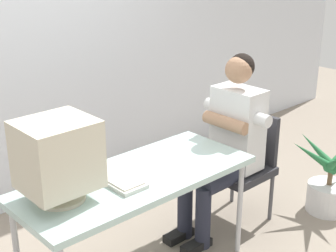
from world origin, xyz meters
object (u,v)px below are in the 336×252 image
Objects in this scene: desk at (137,183)px; office_chair at (243,161)px; person_seated at (227,140)px; crt_monitor at (58,156)px; keyboard at (115,178)px; potted_plant at (329,183)px.

office_chair is (1.07, 0.04, -0.20)m from desk.
crt_monitor is at bearing 179.79° from person_seated.
desk is 0.16m from keyboard.
crt_monitor is at bearing 178.02° from keyboard.
crt_monitor is at bearing 168.83° from potted_plant.
desk is at bearing -177.81° from office_chair.
keyboard is 1.90m from potted_plant.
desk is at bearing -13.75° from keyboard.
potted_plant is at bearing -28.41° from person_seated.
crt_monitor is 1.06× the size of keyboard.
crt_monitor is 2.30m from potted_plant.
office_chair is at bearing -0.18° from crt_monitor.
desk is 1.09m from office_chair.
office_chair is (1.21, 0.01, -0.27)m from keyboard.
keyboard is at bearing 167.08° from potted_plant.
office_chair is 0.63× the size of person_seated.
potted_plant is at bearing -35.80° from office_chair.
crt_monitor is 1.40m from person_seated.
desk is 0.88m from person_seated.
crt_monitor is 0.43m from keyboard.
office_chair is at bearing 0.00° from person_seated.
person_seated reaches higher than crt_monitor.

